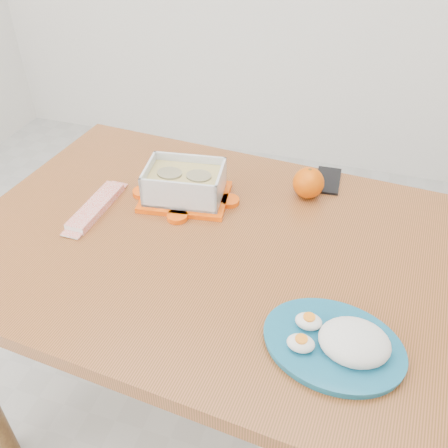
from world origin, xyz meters
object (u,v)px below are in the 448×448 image
(orange_fruit, at_px, (308,183))
(rice_plate, at_px, (340,341))
(smartphone, at_px, (328,180))
(dining_table, at_px, (224,272))
(food_container, at_px, (185,184))

(orange_fruit, height_order, rice_plate, orange_fruit)
(orange_fruit, height_order, smartphone, orange_fruit)
(dining_table, relative_size, food_container, 5.34)
(dining_table, height_order, orange_fruit, orange_fruit)
(dining_table, xyz_separation_m, food_container, (-0.16, 0.15, 0.14))
(rice_plate, bearing_deg, dining_table, 152.43)
(food_container, relative_size, smartphone, 1.88)
(food_container, height_order, rice_plate, food_container)
(dining_table, height_order, rice_plate, rice_plate)
(food_container, height_order, smartphone, food_container)
(orange_fruit, bearing_deg, smartphone, 63.48)
(dining_table, bearing_deg, smartphone, 64.93)
(dining_table, relative_size, rice_plate, 4.29)
(smartphone, bearing_deg, rice_plate, -82.68)
(food_container, bearing_deg, smartphone, 21.69)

